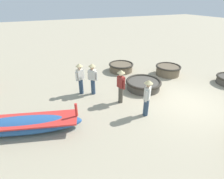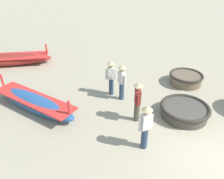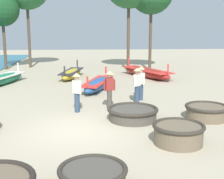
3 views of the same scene
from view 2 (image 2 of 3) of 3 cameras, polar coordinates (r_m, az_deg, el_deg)
The scene contains 9 objects.
ground_plane at distance 8.03m, azimuth 26.42°, elevation -16.01°, with size 80.00×80.00×0.00m, color tan.
coracle_beside_post at distance 9.25m, azimuth 18.41°, elevation -5.21°, with size 1.97×1.97×0.49m.
coracle_upturned at distance 11.75m, azimuth 18.71°, elevation 2.78°, with size 1.69×1.69×0.55m.
long_boat_white_hull at distance 9.76m, azimuth -19.67°, elevation -3.14°, with size 2.16×4.47×1.07m.
long_boat_blue_hull at distance 14.77m, azimuth -26.03°, elevation 7.06°, with size 3.22×5.43×1.20m.
fisherman_standing_right at distance 8.24m, azimuth 6.68°, elevation -2.60°, with size 0.52×0.36×1.67m.
fisherman_crouching at distance 9.91m, azimuth -0.21°, elevation 3.59°, with size 0.36×0.50×1.67m.
fisherman_hauling at distance 7.06m, azimuth 8.77°, elevation -9.08°, with size 0.39×0.41×1.67m.
fisherman_by_coracle at distance 9.54m, azimuth 2.60°, elevation 2.45°, with size 0.39×0.42×1.67m.
Camera 2 is at (-5.61, 1.99, 5.38)m, focal length 35.00 mm.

